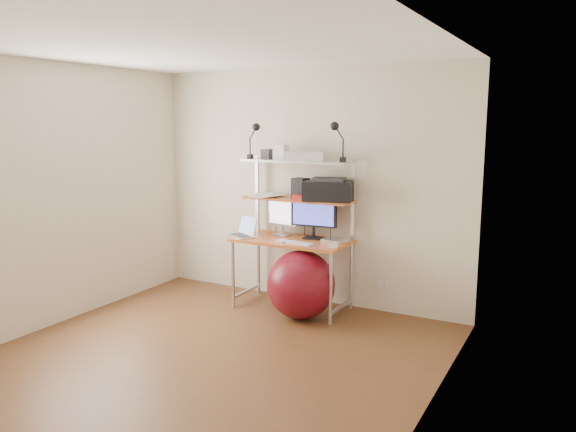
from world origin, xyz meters
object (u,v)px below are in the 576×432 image
at_px(monitor_black, 314,215).
at_px(monitor_silver, 283,215).
at_px(exercise_ball, 301,285).
at_px(printer, 329,190).
at_px(laptop, 244,232).

bearing_deg(monitor_black, monitor_silver, 174.27).
xyz_separation_m(monitor_silver, monitor_black, (0.37, -0.00, 0.03)).
height_order(monitor_black, exercise_ball, monitor_black).
distance_m(printer, exercise_ball, 0.99).
distance_m(monitor_silver, laptop, 0.45).
bearing_deg(laptop, monitor_silver, 64.63).
relative_size(laptop, exercise_ball, 0.56).
bearing_deg(monitor_black, exercise_ball, -88.81).
height_order(monitor_silver, exercise_ball, monitor_silver).
bearing_deg(exercise_ball, monitor_silver, 138.31).
xyz_separation_m(monitor_silver, printer, (0.54, -0.01, 0.30)).
height_order(monitor_silver, printer, printer).
xyz_separation_m(monitor_silver, laptop, (-0.33, -0.25, -0.17)).
bearing_deg(printer, exercise_ball, -123.87).
xyz_separation_m(monitor_silver, exercise_ball, (0.41, -0.37, -0.61)).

